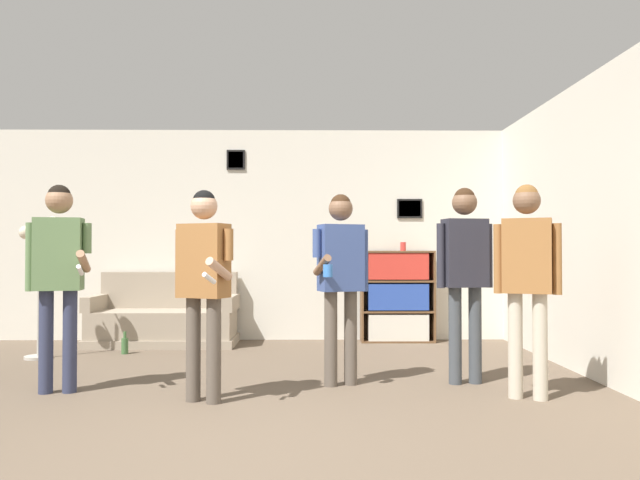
% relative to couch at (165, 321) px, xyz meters
% --- Properties ---
extents(ground_plane, '(20.00, 20.00, 0.00)m').
position_rel_couch_xyz_m(ground_plane, '(1.38, -4.25, -0.29)').
color(ground_plane, brown).
extents(wall_back, '(8.16, 0.08, 2.70)m').
position_rel_couch_xyz_m(wall_back, '(1.39, 0.42, 1.06)').
color(wall_back, silver).
rests_on(wall_back, ground_plane).
extents(wall_right, '(0.06, 7.03, 2.70)m').
position_rel_couch_xyz_m(wall_right, '(4.29, -1.93, 1.06)').
color(wall_right, silver).
rests_on(wall_right, ground_plane).
extents(couch, '(1.76, 0.80, 0.87)m').
position_rel_couch_xyz_m(couch, '(0.00, 0.00, 0.00)').
color(couch, gray).
rests_on(couch, ground_plane).
extents(bookshelf, '(0.92, 0.30, 1.14)m').
position_rel_couch_xyz_m(bookshelf, '(2.87, 0.20, 0.28)').
color(bookshelf, brown).
rests_on(bookshelf, ground_plane).
extents(floor_lamp, '(0.43, 0.28, 1.50)m').
position_rel_couch_xyz_m(floor_lamp, '(-1.09, -1.00, 0.69)').
color(floor_lamp, '#ADA89E').
rests_on(floor_lamp, ground_plane).
extents(person_player_foreground_left, '(0.54, 0.43, 1.66)m').
position_rel_couch_xyz_m(person_player_foreground_left, '(-0.23, -2.62, 0.73)').
color(person_player_foreground_left, '#2D334C').
rests_on(person_player_foreground_left, ground_plane).
extents(person_player_foreground_center, '(0.46, 0.56, 1.59)m').
position_rel_couch_xyz_m(person_player_foreground_center, '(0.99, -2.94, 0.68)').
color(person_player_foreground_center, brown).
rests_on(person_player_foreground_center, ground_plane).
extents(person_watcher_holding_cup, '(0.48, 0.51, 1.61)m').
position_rel_couch_xyz_m(person_watcher_holding_cup, '(2.04, -2.37, 0.70)').
color(person_watcher_holding_cup, brown).
rests_on(person_watcher_holding_cup, ground_plane).
extents(person_spectator_near_bookshelf, '(0.50, 0.25, 1.67)m').
position_rel_couch_xyz_m(person_spectator_near_bookshelf, '(3.11, -2.31, 0.74)').
color(person_spectator_near_bookshelf, '#3D4247').
rests_on(person_spectator_near_bookshelf, ground_plane).
extents(person_spectator_far_right, '(0.47, 0.32, 1.64)m').
position_rel_couch_xyz_m(person_spectator_far_right, '(3.45, -2.87, 0.72)').
color(person_spectator_far_right, '#B7AD99').
rests_on(person_spectator_far_right, ground_plane).
extents(bottle_on_floor, '(0.08, 0.08, 0.25)m').
position_rel_couch_xyz_m(bottle_on_floor, '(-0.27, -0.71, -0.19)').
color(bottle_on_floor, '#3D6638').
rests_on(bottle_on_floor, ground_plane).
extents(drinking_cup, '(0.07, 0.07, 0.11)m').
position_rel_couch_xyz_m(drinking_cup, '(2.95, 0.20, 0.91)').
color(drinking_cup, red).
rests_on(drinking_cup, bookshelf).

